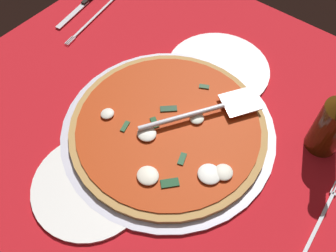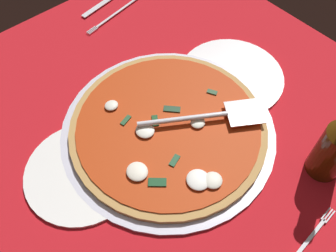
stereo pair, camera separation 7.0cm
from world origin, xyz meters
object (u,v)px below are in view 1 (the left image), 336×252
object	(u,v)px
place_setting_far	(332,243)
dinner_plate_right	(91,185)
pizza	(168,128)
place_setting_near	(88,13)
dinner_plate_left	(220,70)
beer_bottle	(335,121)
pizza_server	(207,110)

from	to	relation	value
place_setting_far	dinner_plate_right	bearing A→B (deg)	111.34
pizza	place_setting_near	bearing A→B (deg)	-111.84
dinner_plate_left	pizza	size ratio (longest dim) A/B	0.59
dinner_plate_left	pizza	bearing A→B (deg)	3.79
dinner_plate_left	place_setting_far	size ratio (longest dim) A/B	1.10
dinner_plate_right	pizza	world-z (taller)	pizza
dinner_plate_right	beer_bottle	size ratio (longest dim) A/B	0.99
place_setting_near	beer_bottle	xyz separation A→B (cm)	(-0.50, 64.59, 7.88)
pizza_server	place_setting_far	world-z (taller)	pizza_server
pizza_server	beer_bottle	world-z (taller)	beer_bottle
dinner_plate_left	place_setting_far	world-z (taller)	place_setting_far
dinner_plate_right	place_setting_far	xyz separation A→B (cm)	(-17.74, 38.64, -0.14)
pizza	pizza_server	distance (cm)	8.46
pizza	place_setting_near	world-z (taller)	pizza
dinner_plate_right	beer_bottle	distance (cm)	45.35
dinner_plate_left	dinner_plate_right	size ratio (longest dim) A/B	1.09
pizza_server	place_setting_near	distance (cm)	44.84
dinner_plate_left	pizza_server	distance (cm)	14.87
pizza_server	place_setting_near	world-z (taller)	pizza_server
place_setting_near	beer_bottle	distance (cm)	65.07
pizza	pizza_server	bearing A→B (deg)	148.66
place_setting_far	beer_bottle	distance (cm)	20.90
pizza	pizza_server	size ratio (longest dim) A/B	1.71
dinner_plate_left	pizza_server	bearing A→B (deg)	22.83
dinner_plate_left	place_setting_near	size ratio (longest dim) A/B	1.00
pizza	pizza_server	xyz separation A→B (cm)	(-7.03, 4.28, 2.00)
pizza_server	place_setting_near	bearing A→B (deg)	111.25
pizza	place_setting_far	xyz separation A→B (cm)	(0.22, 35.05, -1.39)
pizza_server	beer_bottle	distance (cm)	23.19
dinner_plate_left	pizza	distance (cm)	20.48
pizza_server	place_setting_near	size ratio (longest dim) A/B	0.99
dinner_plate_right	pizza	distance (cm)	18.36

